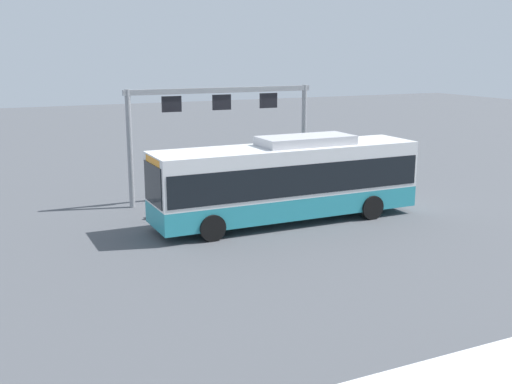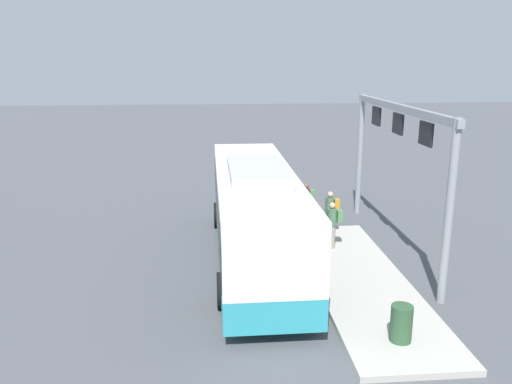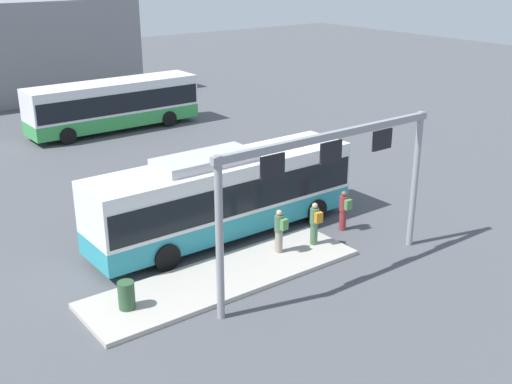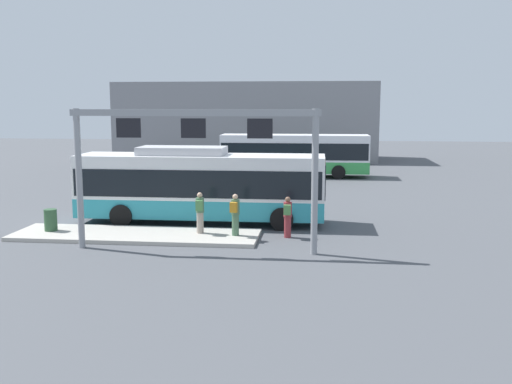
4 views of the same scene
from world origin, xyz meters
name	(u,v)px [view 3 (image 3 of 4)]	position (x,y,z in m)	size (l,w,h in m)	color
ground_plane	(225,235)	(0.00, 0.00, 0.00)	(120.00, 120.00, 0.00)	#4C4F54
platform_curb	(225,277)	(-2.08, -3.04, 0.08)	(10.00, 2.80, 0.16)	#B2ADA3
bus_main	(224,192)	(-0.01, 0.00, 1.81)	(11.11, 2.74, 3.46)	teal
bus_background_left	(114,103)	(3.43, 17.39, 1.78)	(10.83, 2.77, 3.10)	green
person_boarding	(315,223)	(2.00, -3.03, 1.05)	(0.38, 0.55, 1.67)	#476B4C
person_waiting_near	(344,210)	(4.05, -2.47, 0.89)	(0.35, 0.53, 1.67)	maroon
person_waiting_mid	(280,230)	(0.52, -2.76, 1.05)	(0.37, 0.55, 1.67)	gray
platform_sign_gantry	(330,174)	(0.80, -4.97, 3.74)	(9.09, 0.24, 5.20)	gray
trash_bin	(126,295)	(-5.71, -3.00, 0.61)	(0.52, 0.52, 0.90)	#2D5133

